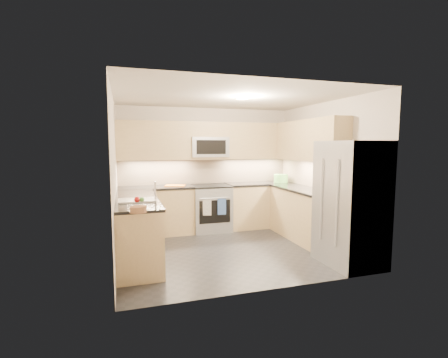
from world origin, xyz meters
TOP-DOWN VIEW (x-y plane):
  - floor at (0.00, 0.00)m, footprint 3.60×3.20m
  - ceiling at (0.00, 0.00)m, footprint 3.60×3.20m
  - wall_back at (0.00, 1.60)m, footprint 3.60×0.02m
  - wall_front at (0.00, -1.60)m, footprint 3.60×0.02m
  - wall_left at (-1.80, 0.00)m, footprint 0.02×3.20m
  - wall_right at (1.80, 0.00)m, footprint 0.02×3.20m
  - base_cab_back_left at (-1.09, 1.30)m, footprint 1.42×0.60m
  - base_cab_back_right at (1.09, 1.30)m, footprint 1.42×0.60m
  - base_cab_right at (1.50, 0.15)m, footprint 0.60×1.70m
  - base_cab_peninsula at (-1.50, 0.00)m, footprint 0.60×2.00m
  - countertop_back_left at (-1.09, 1.30)m, footprint 1.42×0.63m
  - countertop_back_right at (1.09, 1.30)m, footprint 1.42×0.63m
  - countertop_right at (1.50, 0.15)m, footprint 0.63×1.70m
  - countertop_peninsula at (-1.50, 0.00)m, footprint 0.63×2.00m
  - upper_cab_back at (0.00, 1.43)m, footprint 3.60×0.35m
  - upper_cab_right at (1.62, 0.28)m, footprint 0.35×1.95m
  - backsplash_back at (0.00, 1.60)m, footprint 3.60×0.01m
  - backsplash_right at (1.80, 0.45)m, footprint 0.01×2.30m
  - gas_range at (0.00, 1.28)m, footprint 0.76×0.65m
  - range_cooktop at (0.00, 1.28)m, footprint 0.76×0.65m
  - oven_door_glass at (0.00, 0.95)m, footprint 0.62×0.02m
  - oven_handle at (0.00, 0.93)m, footprint 0.60×0.02m
  - microwave at (0.00, 1.40)m, footprint 0.76×0.40m
  - microwave_door at (0.00, 1.20)m, footprint 0.60×0.01m
  - refrigerator at (1.45, -1.15)m, footprint 0.70×0.90m
  - fridge_handle_left at (1.08, -1.33)m, footprint 0.02×0.02m
  - fridge_handle_right at (1.08, -0.97)m, footprint 0.02×0.02m
  - sink_basin at (-1.50, -0.25)m, footprint 0.52×0.38m
  - faucet at (-1.24, -0.25)m, footprint 0.03×0.03m
  - utensil_bowl at (1.56, 1.25)m, footprint 0.39×0.39m
  - cutting_board at (-0.71, 1.31)m, footprint 0.45×0.38m
  - fruit_basket at (-1.52, -1.08)m, footprint 0.25×0.25m
  - fruit_apple at (-1.52, -0.84)m, footprint 0.07×0.07m
  - fruit_pear at (-1.46, -0.85)m, footprint 0.06×0.06m
  - dish_towel_check at (-0.17, 0.91)m, footprint 0.16×0.06m
  - dish_towel_blue at (0.13, 0.91)m, footprint 0.17×0.03m

SIDE VIEW (x-z plane):
  - floor at x=0.00m, z-range 0.00..0.00m
  - base_cab_back_left at x=-1.09m, z-range 0.00..0.90m
  - base_cab_back_right at x=1.09m, z-range 0.00..0.90m
  - base_cab_right at x=1.50m, z-range 0.00..0.90m
  - base_cab_peninsula at x=-1.50m, z-range 0.00..0.90m
  - oven_door_glass at x=0.00m, z-range 0.22..0.68m
  - gas_range at x=0.00m, z-range 0.00..0.91m
  - dish_towel_check at x=-0.17m, z-range 0.40..0.70m
  - dish_towel_blue at x=0.13m, z-range 0.39..0.71m
  - oven_handle at x=0.00m, z-range 0.71..0.73m
  - sink_basin at x=-1.50m, z-range 0.80..0.96m
  - refrigerator at x=1.45m, z-range 0.00..1.80m
  - range_cooktop at x=0.00m, z-range 0.90..0.93m
  - countertop_back_left at x=-1.09m, z-range 0.90..0.94m
  - countertop_back_right at x=1.09m, z-range 0.90..0.94m
  - countertop_right at x=1.50m, z-range 0.90..0.94m
  - countertop_peninsula at x=-1.50m, z-range 0.90..0.94m
  - cutting_board at x=-0.71m, z-range 0.94..0.95m
  - fridge_handle_left at x=1.08m, z-range 0.35..1.55m
  - fridge_handle_right at x=1.08m, z-range 0.35..1.55m
  - fruit_basket at x=-1.52m, z-range 0.94..1.01m
  - utensil_bowl at x=1.56m, z-range 0.94..1.11m
  - fruit_apple at x=-1.52m, z-range 1.02..1.09m
  - fruit_pear at x=-1.46m, z-range 1.02..1.09m
  - faucet at x=-1.24m, z-range 0.94..1.22m
  - backsplash_back at x=0.00m, z-range 0.94..1.45m
  - backsplash_right at x=1.80m, z-range 0.94..1.45m
  - wall_back at x=0.00m, z-range 0.00..2.50m
  - wall_front at x=0.00m, z-range 0.00..2.50m
  - wall_left at x=-1.80m, z-range 0.00..2.50m
  - wall_right at x=1.80m, z-range 0.00..2.50m
  - microwave at x=0.00m, z-range 1.50..1.90m
  - microwave_door at x=0.00m, z-range 1.56..1.84m
  - upper_cab_back at x=0.00m, z-range 1.45..2.20m
  - upper_cab_right at x=1.62m, z-range 1.45..2.20m
  - ceiling at x=0.00m, z-range 2.49..2.51m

